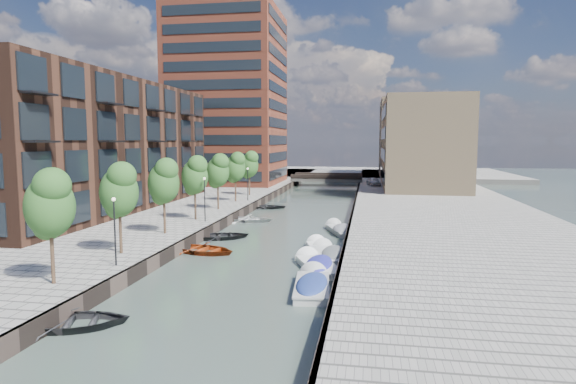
% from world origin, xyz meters
% --- Properties ---
extents(water, '(300.00, 300.00, 0.00)m').
position_xyz_m(water, '(0.00, 40.00, 0.00)').
color(water, '#38473F').
rests_on(water, ground).
extents(quay_left, '(60.00, 140.00, 1.00)m').
position_xyz_m(quay_left, '(-36.00, 40.00, 0.50)').
color(quay_left, gray).
rests_on(quay_left, ground).
extents(quay_right, '(20.00, 140.00, 1.00)m').
position_xyz_m(quay_right, '(16.00, 40.00, 0.50)').
color(quay_right, gray).
rests_on(quay_right, ground).
extents(quay_wall_left, '(0.25, 140.00, 1.00)m').
position_xyz_m(quay_wall_left, '(-6.10, 40.00, 0.50)').
color(quay_wall_left, '#332823').
rests_on(quay_wall_left, ground).
extents(quay_wall_right, '(0.25, 140.00, 1.00)m').
position_xyz_m(quay_wall_right, '(6.10, 40.00, 0.50)').
color(quay_wall_right, '#332823').
rests_on(quay_wall_right, ground).
extents(far_closure, '(80.00, 40.00, 1.00)m').
position_xyz_m(far_closure, '(0.00, 100.00, 0.50)').
color(far_closure, gray).
rests_on(far_closure, ground).
extents(apartment_block, '(8.00, 38.00, 14.00)m').
position_xyz_m(apartment_block, '(-20.00, 30.00, 8.00)').
color(apartment_block, black).
rests_on(apartment_block, quay_left).
extents(tower, '(18.00, 18.00, 30.00)m').
position_xyz_m(tower, '(-17.00, 65.00, 16.00)').
color(tower, brown).
rests_on(tower, quay_left).
extents(tan_block_near, '(12.00, 25.00, 14.00)m').
position_xyz_m(tan_block_near, '(16.00, 62.00, 8.00)').
color(tan_block_near, tan).
rests_on(tan_block_near, quay_right).
extents(tan_block_far, '(12.00, 20.00, 16.00)m').
position_xyz_m(tan_block_far, '(16.00, 88.00, 9.00)').
color(tan_block_far, tan).
rests_on(tan_block_far, quay_right).
extents(bridge, '(13.00, 6.00, 1.30)m').
position_xyz_m(bridge, '(0.00, 72.00, 1.39)').
color(bridge, gray).
rests_on(bridge, ground).
extents(tree_0, '(2.50, 2.50, 5.95)m').
position_xyz_m(tree_0, '(-8.50, 4.00, 5.31)').
color(tree_0, '#382619').
rests_on(tree_0, quay_left).
extents(tree_1, '(2.50, 2.50, 5.95)m').
position_xyz_m(tree_1, '(-8.50, 11.00, 5.31)').
color(tree_1, '#382619').
rests_on(tree_1, quay_left).
extents(tree_2, '(2.50, 2.50, 5.95)m').
position_xyz_m(tree_2, '(-8.50, 18.00, 5.31)').
color(tree_2, '#382619').
rests_on(tree_2, quay_left).
extents(tree_3, '(2.50, 2.50, 5.95)m').
position_xyz_m(tree_3, '(-8.50, 25.00, 5.31)').
color(tree_3, '#382619').
rests_on(tree_3, quay_left).
extents(tree_4, '(2.50, 2.50, 5.95)m').
position_xyz_m(tree_4, '(-8.50, 32.00, 5.31)').
color(tree_4, '#382619').
rests_on(tree_4, quay_left).
extents(tree_5, '(2.50, 2.50, 5.95)m').
position_xyz_m(tree_5, '(-8.50, 39.00, 5.31)').
color(tree_5, '#382619').
rests_on(tree_5, quay_left).
extents(tree_6, '(2.50, 2.50, 5.95)m').
position_xyz_m(tree_6, '(-8.50, 46.00, 5.31)').
color(tree_6, '#382619').
rests_on(tree_6, quay_left).
extents(lamp_0, '(0.24, 0.24, 4.12)m').
position_xyz_m(lamp_0, '(-7.20, 8.00, 3.51)').
color(lamp_0, black).
rests_on(lamp_0, quay_left).
extents(lamp_1, '(0.24, 0.24, 4.12)m').
position_xyz_m(lamp_1, '(-7.20, 24.00, 3.51)').
color(lamp_1, black).
rests_on(lamp_1, quay_left).
extents(lamp_2, '(0.24, 0.24, 4.12)m').
position_xyz_m(lamp_2, '(-7.20, 40.00, 3.51)').
color(lamp_2, black).
rests_on(lamp_2, quay_left).
extents(sloop_0, '(5.70, 4.88, 1.00)m').
position_xyz_m(sloop_0, '(-5.34, 1.00, 0.00)').
color(sloop_0, '#242527').
rests_on(sloop_0, ground).
extents(sloop_1, '(5.57, 4.87, 0.96)m').
position_xyz_m(sloop_1, '(-4.69, 21.31, 0.00)').
color(sloop_1, black).
rests_on(sloop_1, ground).
extents(sloop_2, '(5.54, 4.51, 1.01)m').
position_xyz_m(sloop_2, '(-4.43, 15.92, 0.00)').
color(sloop_2, maroon).
rests_on(sloop_2, ground).
extents(sloop_3, '(4.75, 3.40, 0.98)m').
position_xyz_m(sloop_3, '(-4.50, 30.20, 0.00)').
color(sloop_3, beige).
rests_on(sloop_3, ground).
extents(sloop_4, '(4.83, 3.84, 0.90)m').
position_xyz_m(sloop_4, '(-4.61, 40.35, 0.00)').
color(sloop_4, black).
rests_on(sloop_4, ground).
extents(motorboat_0, '(2.34, 5.60, 1.82)m').
position_xyz_m(motorboat_0, '(4.65, 8.45, 0.22)').
color(motorboat_0, '#B2B3B0').
rests_on(motorboat_0, ground).
extents(motorboat_1, '(3.58, 5.48, 1.73)m').
position_xyz_m(motorboat_1, '(5.13, 16.26, 0.21)').
color(motorboat_1, silver).
rests_on(motorboat_1, ground).
extents(motorboat_2, '(3.09, 5.33, 1.68)m').
position_xyz_m(motorboat_2, '(4.19, 17.98, 0.10)').
color(motorboat_2, white).
rests_on(motorboat_2, ground).
extents(motorboat_3, '(3.81, 5.64, 1.79)m').
position_xyz_m(motorboat_3, '(4.42, 12.95, 0.22)').
color(motorboat_3, white).
rests_on(motorboat_3, ground).
extents(motorboat_4, '(3.54, 5.57, 1.76)m').
position_xyz_m(motorboat_4, '(5.22, 26.00, 0.21)').
color(motorboat_4, '#AFAEAC').
rests_on(motorboat_4, ground).
extents(car, '(2.66, 4.34, 1.38)m').
position_xyz_m(car, '(8.53, 63.22, 1.69)').
color(car, silver).
rests_on(car, quay_right).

